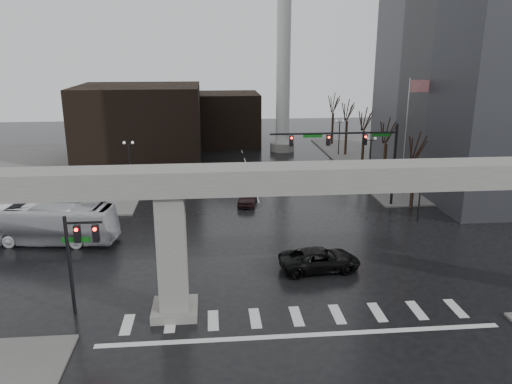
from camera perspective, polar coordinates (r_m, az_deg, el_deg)
The scene contains 24 objects.
ground at distance 30.61m, azimuth 4.32°, elevation -13.03°, with size 160.00×160.00×0.00m, color black.
sidewalk_ne at distance 71.02m, azimuth 20.43°, elevation 3.19°, with size 28.00×36.00×0.15m, color slate.
sidewalk_nw at distance 67.46m, azimuth -23.63°, elevation 2.19°, with size 28.00×36.00×0.15m, color slate.
elevated_guideway at distance 28.13m, azimuth 7.15°, elevation -0.54°, with size 48.00×2.60×8.70m.
building_far_left at distance 69.61m, azimuth -13.10°, elevation 7.68°, with size 16.00×14.00×10.00m, color black.
building_far_mid at distance 79.08m, azimuth -3.39°, elevation 8.34°, with size 10.00×10.00×8.00m, color black.
smokestack at distance 73.07m, azimuth 3.17°, elevation 15.05°, with size 3.60×3.60×30.00m.
signal_mast_arm at distance 47.99m, azimuth 11.38°, elevation 5.03°, with size 12.12×0.43×8.00m.
signal_left_pole at distance 29.87m, azimuth -19.67°, elevation -6.11°, with size 2.30×0.30×6.00m.
flagpole_assembly at distance 52.78m, azimuth 17.12°, elevation 7.51°, with size 2.06×0.12×12.00m.
lamp_right_0 at distance 45.67m, azimuth 18.34°, elevation 0.90°, with size 1.22×0.32×5.11m.
lamp_right_1 at distance 58.39m, azimuth 12.96°, elevation 4.56°, with size 1.22×0.32×5.11m.
lamp_right_2 at distance 71.59m, azimuth 9.51°, elevation 6.88°, with size 1.22×0.32×5.11m.
lamp_left_0 at distance 42.78m, azimuth -17.00°, elevation 0.00°, with size 1.22×0.32×5.11m.
lamp_left_1 at distance 56.16m, azimuth -14.29°, elevation 4.01°, with size 1.22×0.32×5.11m.
lamp_left_2 at distance 69.78m, azimuth -12.61°, elevation 6.46°, with size 1.22×0.32×5.11m.
tree_right_0 at distance 49.80m, azimuth 17.56°, elevation 1.39°, with size 1.09×1.58×7.50m.
tree_right_1 at distance 57.02m, azimuth 14.52°, elevation 3.54°, with size 1.09×1.61×7.67m.
tree_right_2 at distance 64.42m, azimuth 12.16°, elevation 5.19°, with size 1.10×1.63×7.85m.
tree_right_3 at distance 71.95m, azimuth 10.29°, elevation 6.49°, with size 1.11×1.66×8.02m.
tree_right_4 at distance 79.57m, azimuth 8.76°, elevation 7.53°, with size 1.12×1.69×8.19m.
pickup_truck at distance 35.10m, azimuth 7.31°, elevation -7.67°, with size 2.59×5.61×1.56m, color black.
city_bus at distance 42.65m, azimuth -23.22°, elevation -3.32°, with size 2.69×11.52×3.21m, color silver.
far_car at distance 49.03m, azimuth -0.98°, elevation -0.58°, with size 1.68×4.17×1.42m, color black.
Camera 1 is at (-4.73, -26.26, 15.00)m, focal length 35.00 mm.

